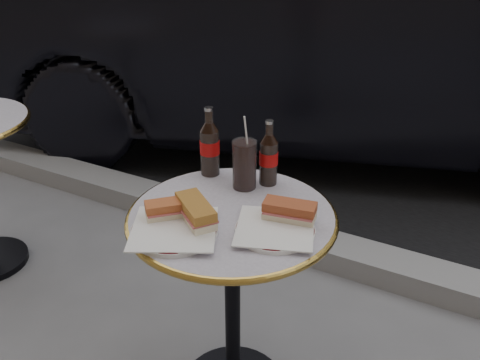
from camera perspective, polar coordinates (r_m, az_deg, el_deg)
The scene contains 12 objects.
asphalt_road at distance 6.39m, azimuth 22.13°, elevation 11.64°, with size 40.00×8.00×0.00m, color black.
curb at distance 2.63m, azimuth 8.92°, elevation -7.34°, with size 40.00×0.20×0.12m, color gray.
bistro_table at distance 1.78m, azimuth -0.79°, elevation -13.70°, with size 0.62×0.62×0.73m, color #BAB2C4, non-canonical shape.
plate_left at distance 1.49m, azimuth -7.03°, elevation -5.43°, with size 0.24×0.24×0.01m, color silver.
plate_right at distance 1.48m, azimuth 3.75°, elevation -5.37°, with size 0.22×0.22×0.01m, color white.
sandwich_left_a at distance 1.53m, azimuth -7.58°, elevation -3.15°, with size 0.13×0.06×0.05m, color #B1562C.
sandwich_left_b at distance 1.50m, azimuth -4.73°, elevation -3.43°, with size 0.16×0.07×0.06m, color #A26829.
sandwich_right at distance 1.51m, azimuth 5.29°, elevation -3.40°, with size 0.15×0.07×0.05m, color #9F4828.
cola_bottle_left at distance 1.75m, azimuth -3.27°, elevation 4.15°, with size 0.07×0.07×0.24m, color black, non-canonical shape.
cola_bottle_right at distance 1.69m, azimuth 3.08°, elevation 2.95°, with size 0.06×0.06×0.22m, color black, non-canonical shape.
cola_glass at distance 1.67m, azimuth 0.48°, elevation 1.67°, with size 0.08×0.08×0.16m, color black.
parked_car at distance 3.71m, azimuth 9.04°, elevation 15.41°, with size 4.76×1.65×1.57m, color black.
Camera 1 is at (0.66, -1.17, 1.54)m, focal length 40.00 mm.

